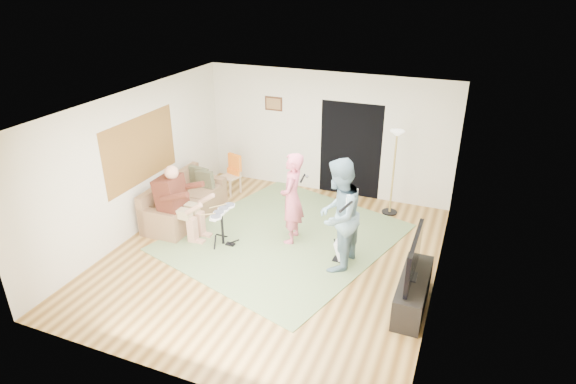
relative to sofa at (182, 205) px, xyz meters
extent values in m
plane|color=brown|center=(2.29, -0.68, -0.27)|extent=(6.00, 6.00, 0.00)
plane|color=white|center=(2.29, -0.68, 2.43)|extent=(6.00, 6.00, 0.00)
plane|color=olive|center=(-0.46, -0.48, 1.28)|extent=(0.00, 2.05, 2.05)
plane|color=black|center=(2.84, 2.31, 0.78)|extent=(2.10, 0.00, 2.10)
cube|color=#3F2314|center=(1.04, 2.31, 1.63)|extent=(0.42, 0.03, 0.32)
cube|color=#667E4C|center=(2.24, 0.00, -0.26)|extent=(4.50, 4.80, 0.02)
cube|color=#876343|center=(0.09, 0.00, -0.07)|extent=(0.81, 1.61, 0.40)
cube|color=#876343|center=(-0.25, 0.00, 0.13)|extent=(0.15, 1.99, 0.81)
cube|color=#876343|center=(0.09, 0.90, 0.02)|extent=(0.81, 0.19, 0.57)
cube|color=#876343|center=(0.09, -0.90, 0.02)|extent=(0.81, 0.19, 0.57)
cube|color=#512216|center=(0.24, -0.65, 0.58)|extent=(0.39, 0.51, 0.65)
sphere|color=tan|center=(0.31, -0.65, 1.01)|extent=(0.26, 0.26, 0.26)
cylinder|color=black|center=(1.29, -0.65, 0.07)|extent=(0.05, 0.05, 0.64)
cube|color=white|center=(1.29, -0.65, 0.38)|extent=(0.12, 0.64, 0.04)
imported|color=#D15B72|center=(2.41, -0.04, 0.59)|extent=(0.49, 0.68, 1.73)
imported|color=#6A8D9C|center=(3.42, -0.56, 0.70)|extent=(0.79, 0.99, 1.94)
cube|color=black|center=(3.43, -0.39, -0.25)|extent=(0.22, 0.18, 0.03)
cube|color=white|center=(3.43, -0.39, -0.04)|extent=(0.17, 0.26, 0.35)
cylinder|color=black|center=(3.53, -0.39, 0.31)|extent=(0.18, 0.04, 0.45)
cylinder|color=black|center=(3.89, 1.75, -0.25)|extent=(0.32, 0.32, 0.03)
cylinder|color=#A18745|center=(3.89, 1.75, 0.59)|extent=(0.04, 0.04, 1.68)
cone|color=white|center=(3.89, 1.75, 1.45)|extent=(0.28, 0.28, 0.11)
cube|color=tan|center=(0.36, 1.39, 0.13)|extent=(0.47, 0.47, 0.04)
cube|color=orange|center=(0.36, 1.55, 0.43)|extent=(0.36, 0.18, 0.37)
cube|color=black|center=(4.79, -1.17, -0.02)|extent=(0.40, 1.40, 0.50)
cube|color=black|center=(4.74, -1.17, 0.58)|extent=(0.06, 1.20, 0.65)
camera|label=1|loc=(5.25, -7.30, 4.34)|focal=30.00mm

